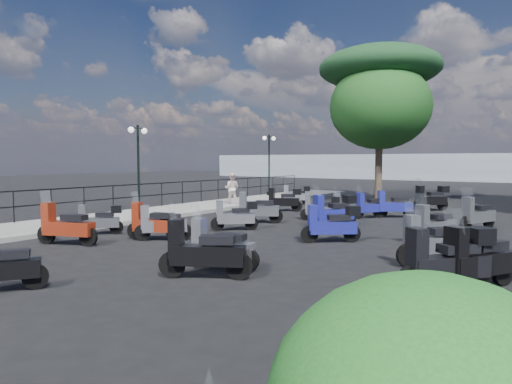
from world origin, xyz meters
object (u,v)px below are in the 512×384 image
Objects in this scene: scooter_9 at (257,209)px; scooter_18 at (332,225)px; scooter_23 at (432,243)px; scooter_4 at (284,200)px; scooter_3 at (235,216)px; scooter_12 at (220,247)px; pine_2 at (379,69)px; lamp_post_1 at (138,162)px; scooter_24 at (434,226)px; scooter_5 at (296,195)px; scooter_16 at (203,253)px; scooter_8 at (162,225)px; scooter_2 at (99,220)px; scooter_13 at (333,212)px; scooter_19 at (393,206)px; scooter_22 at (477,261)px; scooter_1 at (65,227)px; scooter_17 at (447,262)px; scooter_20 at (431,199)px; scooter_7 at (153,224)px; scooter_14 at (321,209)px; broadleaf_tree at (380,107)px; scooter_25 at (477,215)px; scooter_15 at (347,205)px; lamp_post_2 at (269,161)px; pedestrian_far at (232,188)px.

scooter_9 is 4.47m from scooter_18.
scooter_4 is at bearing 0.82° from scooter_23.
scooter_12 is (2.95, -4.41, -0.00)m from scooter_3.
pine_2 is at bearing -25.34° from scooter_18.
lamp_post_1 is 12.02m from scooter_24.
scooter_16 reaches higher than scooter_5.
scooter_8 is at bearing 79.95° from scooter_18.
scooter_13 reaches higher than scooter_2.
scooter_12 is 1.16× the size of scooter_19.
scooter_2 is at bearing 29.46° from scooter_22.
pine_2 is at bearing -23.80° from scooter_23.
scooter_3 is 0.77× the size of scooter_4.
scooter_1 is 10.37m from scooter_4.
scooter_17 reaches higher than scooter_23.
pine_2 is (-3.28, 7.29, 6.94)m from scooter_19.
scooter_17 is 13.63m from scooter_20.
scooter_7 is (1.39, 1.87, -0.02)m from scooter_1.
scooter_24 is (8.84, 4.33, 0.04)m from scooter_2.
scooter_2 is at bearing 123.38° from scooter_14.
broadleaf_tree is (-3.51, 2.98, 4.61)m from scooter_20.
scooter_25 is (8.67, 9.19, -0.01)m from scooter_1.
scooter_20 is at bearing -81.29° from scooter_15.
pine_2 reaches higher than scooter_1.
scooter_15 is (2.88, 0.31, -0.09)m from scooter_4.
scooter_22 is at bearing -64.79° from broadleaf_tree.
scooter_3 is at bearing 163.41° from scooter_9.
scooter_17 reaches higher than scooter_9.
scooter_19 is (6.10, 9.29, 0.03)m from scooter_2.
scooter_24 is at bearing -97.66° from scooter_18.
pine_2 is (2.09, 18.17, 6.91)m from scooter_1.
scooter_22 reaches higher than scooter_4.
scooter_13 is (2.38, 2.37, 0.07)m from scooter_3.
scooter_14 is 0.85× the size of scooter_22.
scooter_1 is at bearing 60.08° from scooter_24.
scooter_25 is at bearing -46.75° from scooter_16.
scooter_23 is (12.79, -13.13, -1.76)m from lamp_post_2.
scooter_17 reaches higher than scooter_15.
scooter_23 is at bearing -99.26° from scooter_7.
scooter_25 is at bearing -152.34° from scooter_15.
scooter_13 is 2.85m from scooter_18.
pedestrian_far is (1.25, 4.78, -1.30)m from lamp_post_1.
scooter_13 is 11.42m from broadleaf_tree.
scooter_17 is 0.64m from scooter_22.
pedestrian_far is at bearing 67.24° from lamp_post_1.
lamp_post_2 is 2.42× the size of scooter_17.
scooter_18 is at bearing -75.11° from pine_2.
scooter_9 is at bearing 175.42° from scooter_4.
scooter_18 is 0.84× the size of scooter_24.
scooter_9 is (0.40, 4.65, 0.02)m from scooter_7.
scooter_20 is 13.24m from scooter_22.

